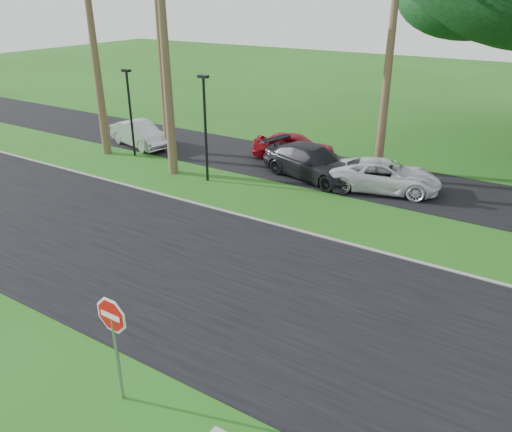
{
  "coord_description": "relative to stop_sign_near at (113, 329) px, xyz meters",
  "views": [
    {
      "loc": [
        7.13,
        -8.28,
        7.85
      ],
      "look_at": [
        0.04,
        3.0,
        1.8
      ],
      "focal_mm": 35.0,
      "sensor_mm": 36.0,
      "label": 1
    }
  ],
  "objects": [
    {
      "name": "streetlight_right",
      "position": [
        -6.5,
        11.5,
        0.88
      ],
      "size": [
        0.45,
        0.25,
        4.64
      ],
      "color": "black",
      "rests_on": "ground"
    },
    {
      "name": "stop_sign_near",
      "position": [
        0.0,
        0.0,
        0.0
      ],
      "size": [
        1.05,
        0.07,
        2.62
      ],
      "color": "gray",
      "rests_on": "ground"
    },
    {
      "name": "streetlight_left",
      "position": [
        -12.0,
        12.5,
        0.72
      ],
      "size": [
        0.45,
        0.25,
        4.34
      ],
      "color": "black",
      "rests_on": "ground"
    },
    {
      "name": "car_silver",
      "position": [
        -12.86,
        13.83,
        -1.11
      ],
      "size": [
        4.27,
        2.33,
        1.34
      ],
      "primitive_type": "imported",
      "rotation": [
        0.0,
        0.0,
        1.33
      ],
      "color": "#ADAFB4",
      "rests_on": "ground"
    },
    {
      "name": "car_dark",
      "position": [
        -2.66,
        14.3,
        -1.05
      ],
      "size": [
        5.37,
        3.24,
        1.46
      ],
      "primitive_type": "imported",
      "rotation": [
        0.0,
        0.0,
        1.32
      ],
      "color": "black",
      "rests_on": "ground"
    },
    {
      "name": "ground",
      "position": [
        -0.5,
        3.0,
        -1.77
      ],
      "size": [
        120.0,
        120.0,
        0.0
      ],
      "primitive_type": "plane",
      "color": "#245515",
      "rests_on": "ground"
    },
    {
      "name": "parking_strip",
      "position": [
        -0.5,
        15.5,
        -1.76
      ],
      "size": [
        120.0,
        5.0,
        0.02
      ],
      "primitive_type": "cube",
      "color": "black",
      "rests_on": "ground"
    },
    {
      "name": "road",
      "position": [
        -0.5,
        5.0,
        -1.76
      ],
      "size": [
        120.0,
        8.0,
        0.02
      ],
      "primitive_type": "cube",
      "color": "black",
      "rests_on": "ground"
    },
    {
      "name": "car_red",
      "position": [
        -4.62,
        16.19,
        -1.08
      ],
      "size": [
        4.34,
        2.61,
        1.38
      ],
      "primitive_type": "imported",
      "rotation": [
        0.0,
        0.0,
        1.83
      ],
      "color": "maroon",
      "rests_on": "ground"
    },
    {
      "name": "curb",
      "position": [
        -0.5,
        9.05,
        -1.74
      ],
      "size": [
        120.0,
        0.12,
        0.06
      ],
      "primitive_type": "cube",
      "color": "gray",
      "rests_on": "ground"
    },
    {
      "name": "car_minivan",
      "position": [
        0.62,
        14.52,
        -1.13
      ],
      "size": [
        5.06,
        3.25,
        1.3
      ],
      "primitive_type": "imported",
      "rotation": [
        0.0,
        0.0,
        1.82
      ],
      "color": "silver",
      "rests_on": "ground"
    }
  ]
}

